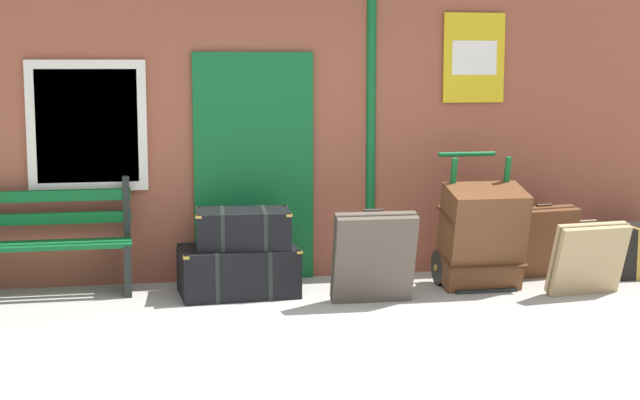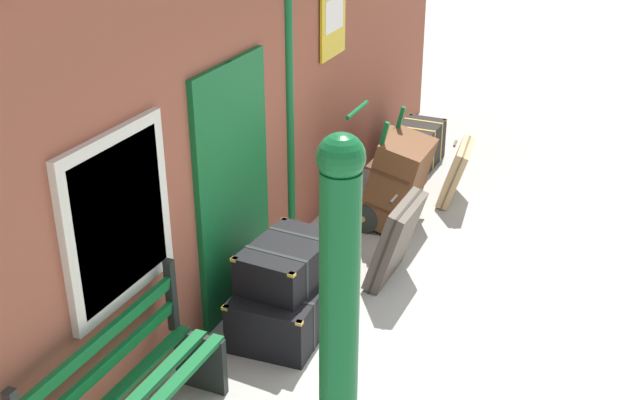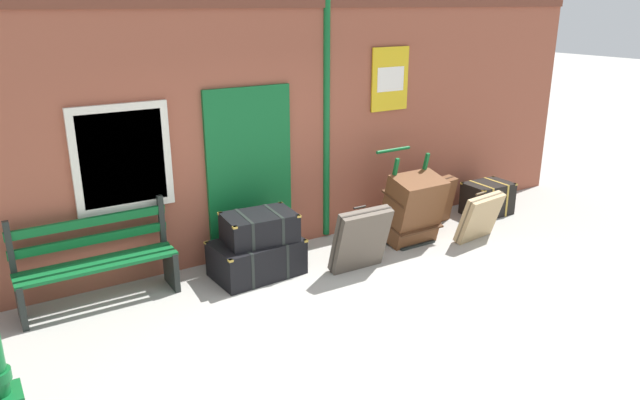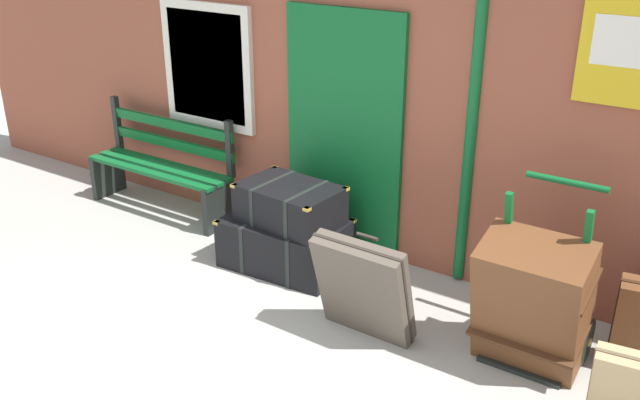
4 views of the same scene
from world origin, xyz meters
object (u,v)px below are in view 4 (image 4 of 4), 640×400
(steamer_trunk_middle, at_px, (290,204))
(platform_bench, at_px, (163,167))
(steamer_trunk_base, at_px, (285,243))
(large_brown_trunk, at_px, (533,302))
(porters_trolley, at_px, (537,317))
(suitcase_brown, at_px, (364,289))

(steamer_trunk_middle, bearing_deg, platform_bench, 170.58)
(steamer_trunk_base, relative_size, large_brown_trunk, 1.09)
(platform_bench, bearing_deg, porters_trolley, -5.07)
(platform_bench, bearing_deg, steamer_trunk_base, -9.89)
(porters_trolley, height_order, suitcase_brown, porters_trolley)
(platform_bench, height_order, steamer_trunk_middle, platform_bench)
(steamer_trunk_middle, relative_size, large_brown_trunk, 0.89)
(large_brown_trunk, bearing_deg, porters_trolley, 90.00)
(steamer_trunk_base, bearing_deg, porters_trolley, -1.20)
(platform_bench, distance_m, porters_trolley, 3.87)
(porters_trolley, xyz_separation_m, suitcase_brown, (-1.07, -0.51, 0.12))
(steamer_trunk_base, distance_m, steamer_trunk_middle, 0.37)
(steamer_trunk_middle, relative_size, suitcase_brown, 1.06)
(platform_bench, height_order, suitcase_brown, platform_bench)
(steamer_trunk_base, height_order, steamer_trunk_middle, steamer_trunk_middle)
(suitcase_brown, bearing_deg, porters_trolley, 25.44)
(platform_bench, xyz_separation_m, large_brown_trunk, (3.85, -0.52, 0.03))
(steamer_trunk_middle, xyz_separation_m, suitcase_brown, (1.03, -0.56, -0.19))
(platform_bench, relative_size, steamer_trunk_middle, 1.88)
(platform_bench, distance_m, steamer_trunk_middle, 1.78)
(steamer_trunk_middle, bearing_deg, large_brown_trunk, -6.17)
(porters_trolley, distance_m, suitcase_brown, 1.19)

